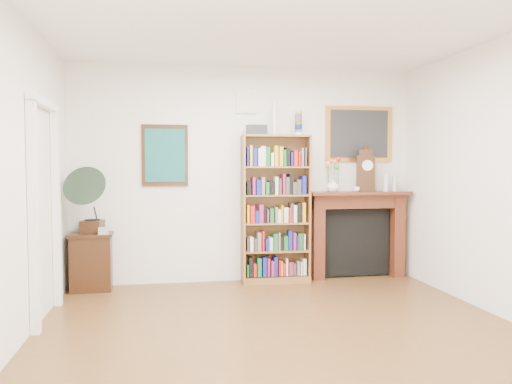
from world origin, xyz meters
TOP-DOWN VIEW (x-y plane):
  - room at (0.00, 0.00)m, footprint 4.51×5.01m
  - door_casing at (-2.21, 1.20)m, footprint 0.08×1.02m
  - teal_poster at (-1.05, 2.48)m, footprint 0.58×0.04m
  - small_picture at (0.00, 2.48)m, footprint 0.26×0.04m
  - gilt_painting at (1.55, 2.48)m, footprint 0.95×0.04m
  - bookshelf at (0.36, 2.32)m, footprint 0.89×0.35m
  - side_cabinet at (-1.94, 2.29)m, footprint 0.53×0.39m
  - fireplace at (1.50, 2.40)m, footprint 1.40×0.35m
  - gramophone at (-1.93, 2.21)m, footprint 0.58×0.68m
  - cd_stack at (-1.78, 2.18)m, footprint 0.13×0.13m
  - mantel_clock at (1.59, 2.34)m, footprint 0.27×0.20m
  - flower_vase at (1.14, 2.36)m, footprint 0.18×0.18m
  - teacup at (1.45, 2.29)m, footprint 0.09×0.09m
  - bottle_left at (1.87, 2.31)m, footprint 0.07×0.07m
  - bottle_right at (2.02, 2.36)m, footprint 0.06×0.06m

SIDE VIEW (x-z plane):
  - side_cabinet at x=-1.94m, z-range 0.00..0.70m
  - fireplace at x=1.50m, z-range 0.11..1.28m
  - cd_stack at x=-1.78m, z-range 0.70..0.78m
  - bookshelf at x=0.36m, z-range -0.03..2.17m
  - gramophone at x=-1.93m, z-range 0.75..1.56m
  - teacup at x=1.45m, z-range 1.17..1.24m
  - flower_vase at x=1.14m, z-range 1.17..1.34m
  - door_casing at x=-2.21m, z-range 0.18..2.35m
  - bottle_right at x=2.02m, z-range 1.17..1.37m
  - bottle_left at x=1.87m, z-range 1.17..1.41m
  - room at x=0.00m, z-range -0.01..2.81m
  - mantel_clock at x=1.59m, z-range 1.16..1.72m
  - teal_poster at x=-1.05m, z-range 1.26..2.04m
  - gilt_painting at x=1.55m, z-range 1.58..2.33m
  - small_picture at x=0.00m, z-range 2.20..2.50m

